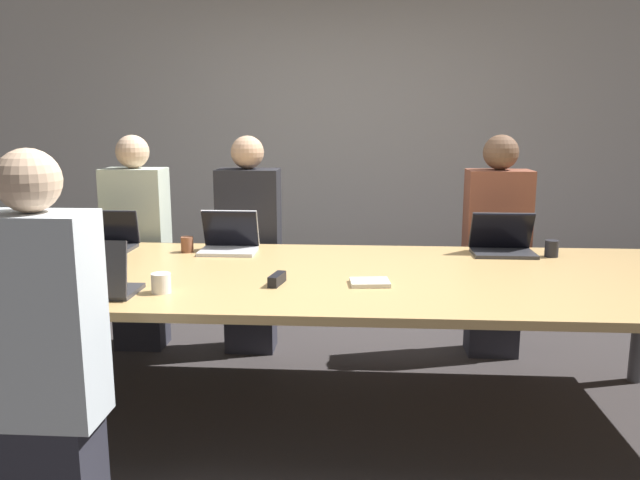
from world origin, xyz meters
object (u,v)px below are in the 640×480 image
Objects in this scene: cup_far_right at (552,249)px; stapler at (277,279)px; person_far_midleft at (250,248)px; bottle_far_left at (53,236)px; cup_far_midleft at (187,244)px; cup_near_left at (161,283)px; person_far_right at (495,250)px; person_near_left at (44,354)px; laptop_far_right at (502,242)px; laptop_far_midleft at (229,240)px; person_far_left at (138,246)px; laptop_far_left at (109,237)px; laptop_near_left at (97,280)px.

stapler is (-1.47, -0.70, -0.02)m from cup_far_right.
bottle_far_left is at bearing -153.19° from person_far_midleft.
cup_far_midleft reaches higher than cup_near_left.
cup_far_midleft is 1.95m from person_far_right.
cup_far_midleft is 0.06× the size of person_near_left.
person_far_right reaches higher than laptop_far_right.
laptop_far_midleft reaches higher than cup_near_left.
laptop_far_right is 1.43m from stapler.
person_near_left reaches higher than person_far_left.
bottle_far_left is at bearing -64.90° from person_near_left.
laptop_far_right reaches higher than cup_far_right.
laptop_far_left is at bearing 170.45° from cup_far_midleft.
person_near_left is (-2.01, -1.96, 0.00)m from person_far_right.
laptop_near_left is (0.34, -1.42, 0.14)m from person_far_left.
person_far_right reaches higher than person_far_midleft.
person_far_right reaches higher than laptop_far_left.
person_far_midleft is 9.18× the size of stapler.
laptop_far_left is (-0.79, -0.38, 0.14)m from person_far_midleft.
cup_far_right reaches higher than stapler.
laptop_far_left is at bearing -70.26° from laptop_near_left.
person_far_midleft is 6.41× the size of bottle_far_left.
cup_far_midleft is 0.68m from person_far_left.
bottle_far_left reaches higher than stapler.
bottle_far_left is at bearing 138.37° from cup_near_left.
cup_far_right is 0.07× the size of person_near_left.
person_far_midleft is 1.20m from stapler.
person_far_left reaches higher than laptop_far_right.
laptop_far_right is at bearing 166.67° from cup_far_right.
person_near_left is at bearing -146.29° from cup_far_right.
bottle_far_left is 2.49× the size of cup_near_left.
laptop_far_midleft is 0.46m from person_far_midleft.
stapler is at bearing -161.10° from laptop_near_left.
laptop_far_midleft is 3.62× the size of cup_far_midleft.
person_far_midleft is 0.88m from laptop_far_left.
cup_far_right is (2.56, -0.46, 0.12)m from person_far_left.
laptop_far_midleft is at bearing -95.14° from person_far_midleft.
laptop_near_left is (-2.22, -0.96, 0.03)m from cup_far_right.
person_far_left reaches higher than laptop_far_left.
person_near_left reaches higher than laptop_near_left.
laptop_far_left is 0.23× the size of person_far_left.
laptop_far_left is 0.94× the size of laptop_far_right.
person_far_left is 6.43× the size of bottle_far_left.
person_far_midleft is 0.99× the size of person_near_left.
person_far_midleft reaches higher than laptop_far_midleft.
stapler is (1.09, -1.16, 0.09)m from person_far_left.
laptop_far_midleft is 1.05m from laptop_near_left.
person_near_left is (-0.40, -1.93, 0.01)m from person_far_midleft.
person_far_midleft is at bearing 165.93° from cup_far_right.
stapler is (0.38, -0.72, -0.05)m from laptop_far_midleft.
person_far_left is 1.00× the size of person_far_right.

